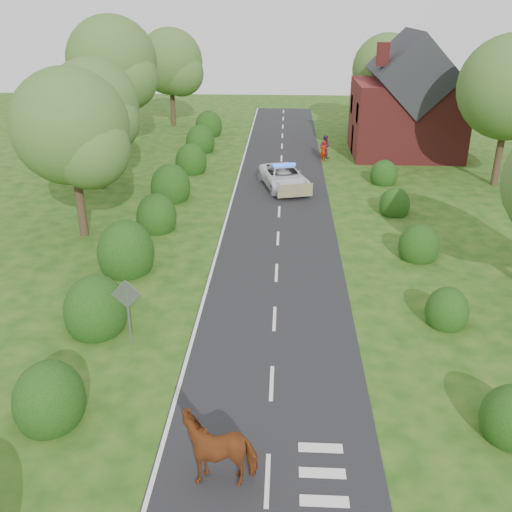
# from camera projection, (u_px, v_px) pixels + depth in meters

# --- Properties ---
(ground) EXTENTS (120.00, 120.00, 0.00)m
(ground) POSITION_uv_depth(u_px,v_px,m) (272.00, 383.00, 18.04)
(ground) COLOR #15430E
(road) EXTENTS (6.00, 70.00, 0.02)m
(road) POSITION_uv_depth(u_px,v_px,m) (279.00, 218.00, 31.69)
(road) COLOR black
(road) RESTS_ON ground
(road_markings) EXTENTS (4.96, 70.00, 0.01)m
(road_markings) POSITION_uv_depth(u_px,v_px,m) (248.00, 231.00, 29.88)
(road_markings) COLOR white
(road_markings) RESTS_ON road
(hedgerow_left) EXTENTS (2.75, 50.41, 3.00)m
(hedgerow_left) POSITION_uv_depth(u_px,v_px,m) (149.00, 225.00, 28.69)
(hedgerow_left) COLOR black
(hedgerow_left) RESTS_ON ground
(hedgerow_right) EXTENTS (2.10, 45.78, 2.10)m
(hedgerow_right) POSITION_uv_depth(u_px,v_px,m) (413.00, 237.00, 27.71)
(hedgerow_right) COLOR black
(hedgerow_right) RESTS_ON ground
(tree_left_a) EXTENTS (5.74, 5.60, 8.38)m
(tree_left_a) POSITION_uv_depth(u_px,v_px,m) (75.00, 132.00, 27.10)
(tree_left_a) COLOR #332316
(tree_left_a) RESTS_ON ground
(tree_left_b) EXTENTS (5.74, 5.60, 8.07)m
(tree_left_b) POSITION_uv_depth(u_px,v_px,m) (96.00, 109.00, 34.58)
(tree_left_b) COLOR #332316
(tree_left_b) RESTS_ON ground
(tree_left_c) EXTENTS (6.97, 6.80, 10.22)m
(tree_left_c) POSITION_uv_depth(u_px,v_px,m) (116.00, 66.00, 43.11)
(tree_left_c) COLOR #332316
(tree_left_c) RESTS_ON ground
(tree_left_d) EXTENTS (6.15, 6.00, 8.89)m
(tree_left_d) POSITION_uv_depth(u_px,v_px,m) (173.00, 65.00, 52.49)
(tree_left_d) COLOR #332316
(tree_left_d) RESTS_ON ground
(tree_right_c) EXTENTS (6.15, 6.00, 8.58)m
(tree_right_c) POSITION_uv_depth(u_px,v_px,m) (390.00, 72.00, 49.87)
(tree_right_c) COLOR #332316
(tree_right_c) RESTS_ON ground
(road_sign) EXTENTS (1.06, 0.08, 2.53)m
(road_sign) POSITION_uv_depth(u_px,v_px,m) (127.00, 303.00, 19.42)
(road_sign) COLOR gray
(road_sign) RESTS_ON ground
(house) EXTENTS (8.00, 7.40, 9.17)m
(house) POSITION_uv_depth(u_px,v_px,m) (407.00, 105.00, 43.35)
(house) COLOR maroon
(house) RESTS_ON ground
(cow) EXTENTS (2.34, 1.38, 1.59)m
(cow) POSITION_uv_depth(u_px,v_px,m) (220.00, 449.00, 14.32)
(cow) COLOR brown
(cow) RESTS_ON ground
(police_van) EXTENTS (3.71, 5.73, 1.61)m
(police_van) POSITION_uv_depth(u_px,v_px,m) (284.00, 177.00, 36.43)
(police_van) COLOR white
(police_van) RESTS_ON ground
(pedestrian_red) EXTENTS (0.66, 0.56, 1.54)m
(pedestrian_red) POSITION_uv_depth(u_px,v_px,m) (323.00, 151.00, 42.64)
(pedestrian_red) COLOR #A81604
(pedestrian_red) RESTS_ON ground
(pedestrian_purple) EXTENTS (1.06, 0.97, 1.75)m
(pedestrian_purple) POSITION_uv_depth(u_px,v_px,m) (325.00, 147.00, 43.41)
(pedestrian_purple) COLOR #4D1D51
(pedestrian_purple) RESTS_ON ground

